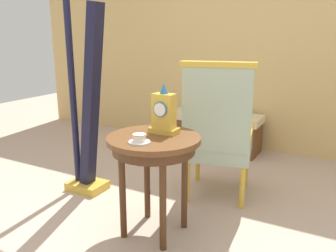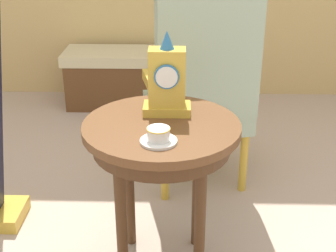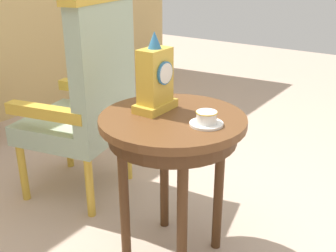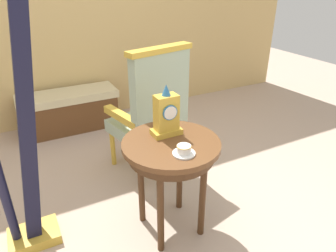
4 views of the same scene
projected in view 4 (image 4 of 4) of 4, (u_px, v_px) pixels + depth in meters
ground_plane at (163, 235)px, 2.13m from camera, size 10.00×10.00×0.00m
side_table at (171, 154)px, 1.94m from camera, size 0.62×0.62×0.69m
teacup_left at (184, 150)px, 1.76m from camera, size 0.13×0.13×0.06m
mantel_clock at (166, 115)px, 1.93m from camera, size 0.19×0.11×0.34m
armchair at (152, 111)px, 2.57m from camera, size 0.64×0.64×1.14m
harp at (18, 146)px, 1.79m from camera, size 0.40×0.24×1.79m
window_bench at (70, 111)px, 3.50m from camera, size 1.07×0.40×0.44m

